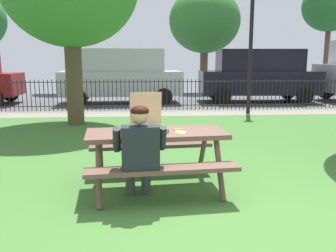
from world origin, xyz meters
The scene contains 14 objects.
ground centered at (0.00, 2.16, -0.01)m, with size 28.00×12.31×0.02m, color #427431.
cobblestone_walkway centered at (0.00, 7.61, 0.00)m, with size 28.00×1.40×0.01m, color gray.
street_asphalt centered at (0.00, 11.40, -0.01)m, with size 28.00×6.18×0.01m, color #515154.
picnic_table_foreground centered at (-0.54, 0.84, 0.60)m, with size 1.92×1.63×0.79m.
pizza_box_open centered at (-0.64, 0.94, 0.86)m, with size 0.50×0.53×0.49m.
pizza_slice_on_table centered at (-0.23, 0.83, 0.78)m, with size 0.16×0.23×0.02m.
adult_at_table centered at (-0.75, 0.32, 0.66)m, with size 0.63×0.61×1.19m.
iron_fence_streetside centered at (0.00, 8.31, 0.53)m, with size 20.86×0.03×1.04m.
lamp_post_walkway centered at (2.66, 7.32, 2.36)m, with size 0.28×0.28×3.83m.
parked_car_left centered at (-1.49, 10.33, 1.10)m, with size 4.70×2.16×2.08m.
parked_car_center centered at (3.94, 10.32, 1.10)m, with size 4.69×2.15×2.08m.
far_tree_midleft centered at (-4.02, 15.78, 4.08)m, with size 2.99×2.99×5.46m.
far_tree_center centered at (2.70, 15.78, 3.70)m, with size 3.78×3.78×5.42m.
far_tree_midright centered at (9.56, 15.78, 4.48)m, with size 2.95×2.95×5.84m.
Camera 1 is at (-0.73, -3.71, 1.69)m, focal length 38.20 mm.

